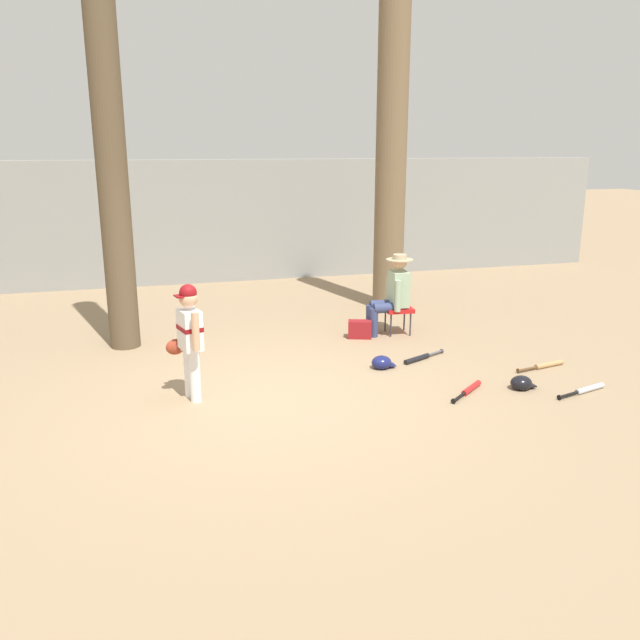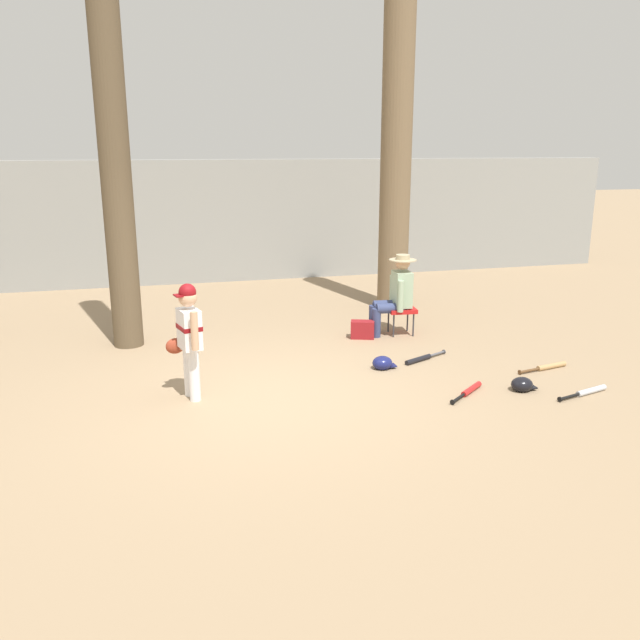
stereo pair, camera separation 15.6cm
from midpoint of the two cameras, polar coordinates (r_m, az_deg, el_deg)
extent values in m
plane|color=#937A5B|center=(7.36, -4.91, -6.85)|extent=(60.00, 60.00, 0.00)
cube|color=gray|center=(13.65, -10.63, 8.44)|extent=(18.00, 0.36, 2.47)
cylinder|color=brown|center=(9.22, -18.49, 15.55)|extent=(0.41, 0.41, 5.88)
cone|color=brown|center=(9.62, -17.05, -2.20)|extent=(0.69, 0.69, 0.25)
cylinder|color=brown|center=(11.16, 5.86, 15.34)|extent=(0.51, 0.51, 5.63)
cone|color=brown|center=(11.49, 5.49, 1.16)|extent=(0.80, 0.80, 0.31)
cylinder|color=white|center=(7.30, -11.47, -4.86)|extent=(0.12, 0.12, 0.58)
cylinder|color=white|center=(7.46, -11.93, -4.45)|extent=(0.12, 0.12, 0.58)
cube|color=white|center=(7.23, -11.92, -0.84)|extent=(0.27, 0.34, 0.44)
cube|color=maroon|center=(7.22, -11.93, -0.67)|extent=(0.28, 0.35, 0.05)
sphere|color=tan|center=(7.14, -12.07, 1.86)|extent=(0.20, 0.20, 0.20)
sphere|color=maroon|center=(7.13, -12.09, 2.33)|extent=(0.19, 0.19, 0.19)
cube|color=maroon|center=(7.11, -12.77, 2.05)|extent=(0.13, 0.16, 0.02)
cylinder|color=tan|center=(6.99, -11.45, -1.01)|extent=(0.10, 0.10, 0.42)
cylinder|color=tan|center=(7.43, -12.70, -1.09)|extent=(0.10, 0.10, 0.40)
ellipsoid|color=#933823|center=(7.47, -13.11, -2.30)|extent=(0.24, 0.17, 0.18)
cube|color=red|center=(9.77, 6.39, 0.97)|extent=(0.44, 0.44, 0.06)
cylinder|color=#333338|center=(9.64, 5.76, -0.38)|extent=(0.02, 0.02, 0.38)
cylinder|color=#333338|center=(9.92, 5.28, 0.07)|extent=(0.02, 0.02, 0.38)
cylinder|color=#333338|center=(9.72, 7.46, -0.29)|extent=(0.02, 0.02, 0.38)
cylinder|color=#333338|center=(10.00, 6.94, 0.15)|extent=(0.02, 0.02, 0.38)
cylinder|color=navy|center=(9.61, 4.25, -0.23)|extent=(0.13, 0.13, 0.43)
cylinder|color=navy|center=(9.80, 3.96, 0.07)|extent=(0.13, 0.13, 0.43)
cylinder|color=navy|center=(9.61, 5.43, 1.06)|extent=(0.41, 0.19, 0.15)
cylinder|color=navy|center=(9.80, 5.11, 1.34)|extent=(0.41, 0.19, 0.15)
cube|color=#99B293|center=(9.70, 6.44, 2.74)|extent=(0.27, 0.38, 0.52)
cylinder|color=#99B293|center=(9.49, 6.35, 2.10)|extent=(0.10, 0.10, 0.46)
cylinder|color=#99B293|center=(9.90, 5.63, 2.66)|extent=(0.10, 0.10, 0.46)
sphere|color=tan|center=(9.63, 6.51, 5.07)|extent=(0.22, 0.22, 0.22)
cylinder|color=tan|center=(9.62, 6.52, 5.26)|extent=(0.40, 0.40, 0.02)
cylinder|color=tan|center=(9.61, 6.53, 5.46)|extent=(0.20, 0.20, 0.09)
cube|color=maroon|center=(9.56, 3.04, -0.82)|extent=(0.38, 0.28, 0.26)
cylinder|color=tan|center=(8.80, 18.92, -3.70)|extent=(0.45, 0.16, 0.07)
cylinder|color=brown|center=(8.54, 17.17, -4.11)|extent=(0.30, 0.09, 0.03)
cylinder|color=brown|center=(8.44, 16.44, -4.28)|extent=(0.03, 0.06, 0.06)
cylinder|color=black|center=(8.63, 7.95, -3.39)|extent=(0.43, 0.25, 0.07)
cylinder|color=#4C4C51|center=(8.90, 9.52, -2.88)|extent=(0.28, 0.16, 0.03)
cylinder|color=#4C4C51|center=(9.01, 10.12, -2.68)|extent=(0.04, 0.06, 0.06)
cylinder|color=red|center=(7.73, 12.54, -5.82)|extent=(0.37, 0.32, 0.07)
cylinder|color=black|center=(7.42, 11.45, -6.64)|extent=(0.24, 0.20, 0.03)
cylinder|color=black|center=(7.30, 10.99, -6.98)|extent=(0.05, 0.05, 0.06)
cylinder|color=#B7BCC6|center=(8.11, 22.01, -5.58)|extent=(0.45, 0.18, 0.07)
cylinder|color=black|center=(7.83, 20.34, -6.16)|extent=(0.30, 0.11, 0.03)
cylinder|color=black|center=(7.71, 19.64, -6.40)|extent=(0.03, 0.06, 0.06)
ellipsoid|color=navy|center=(8.30, 4.87, -3.73)|extent=(0.26, 0.23, 0.18)
cube|color=navy|center=(8.35, 5.65, -3.92)|extent=(0.11, 0.13, 0.02)
ellipsoid|color=black|center=(7.91, 16.65, -5.30)|extent=(0.25, 0.23, 0.17)
cube|color=black|center=(7.98, 17.36, -5.47)|extent=(0.10, 0.13, 0.02)
camera|label=1|loc=(0.08, -90.59, -0.16)|focal=36.59mm
camera|label=2|loc=(0.08, 89.41, 0.16)|focal=36.59mm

